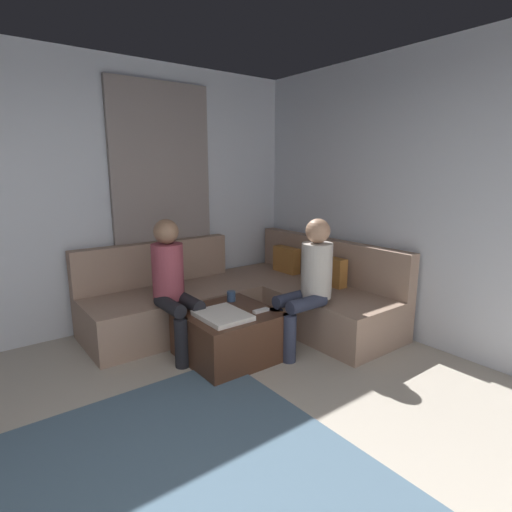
# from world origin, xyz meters

# --- Properties ---
(wall_left) EXTENTS (0.12, 6.00, 2.70)m
(wall_left) POSITION_xyz_m (-2.94, 0.00, 1.35)
(wall_left) COLOR silver
(wall_left) RESTS_ON ground_plane
(curtain_panel) EXTENTS (0.06, 1.10, 2.50)m
(curtain_panel) POSITION_xyz_m (-2.84, 1.30, 1.25)
(curtain_panel) COLOR gray
(curtain_panel) RESTS_ON ground_plane
(sectional_couch) EXTENTS (2.10, 2.55, 0.87)m
(sectional_couch) POSITION_xyz_m (-2.08, 1.88, 0.28)
(sectional_couch) COLOR #9E7F6B
(sectional_couch) RESTS_ON ground_plane
(ottoman) EXTENTS (0.76, 0.76, 0.42)m
(ottoman) POSITION_xyz_m (-1.55, 1.27, 0.21)
(ottoman) COLOR #4C2D1E
(ottoman) RESTS_ON ground_plane
(folded_blanket) EXTENTS (0.44, 0.36, 0.04)m
(folded_blanket) POSITION_xyz_m (-1.45, 1.15, 0.44)
(folded_blanket) COLOR white
(folded_blanket) RESTS_ON ottoman
(coffee_mug) EXTENTS (0.08, 0.08, 0.10)m
(coffee_mug) POSITION_xyz_m (-1.77, 1.45, 0.47)
(coffee_mug) COLOR #334C72
(coffee_mug) RESTS_ON ottoman
(game_remote) EXTENTS (0.05, 0.15, 0.02)m
(game_remote) POSITION_xyz_m (-1.37, 1.49, 0.43)
(game_remote) COLOR white
(game_remote) RESTS_ON ottoman
(person_on_couch_back) EXTENTS (0.30, 0.60, 1.20)m
(person_on_couch_back) POSITION_xyz_m (-1.25, 1.93, 0.66)
(person_on_couch_back) COLOR #2D3347
(person_on_couch_back) RESTS_ON ground_plane
(person_on_couch_side) EXTENTS (0.60, 0.30, 1.20)m
(person_on_couch_side) POSITION_xyz_m (-1.93, 0.94, 0.66)
(person_on_couch_side) COLOR black
(person_on_couch_side) RESTS_ON ground_plane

